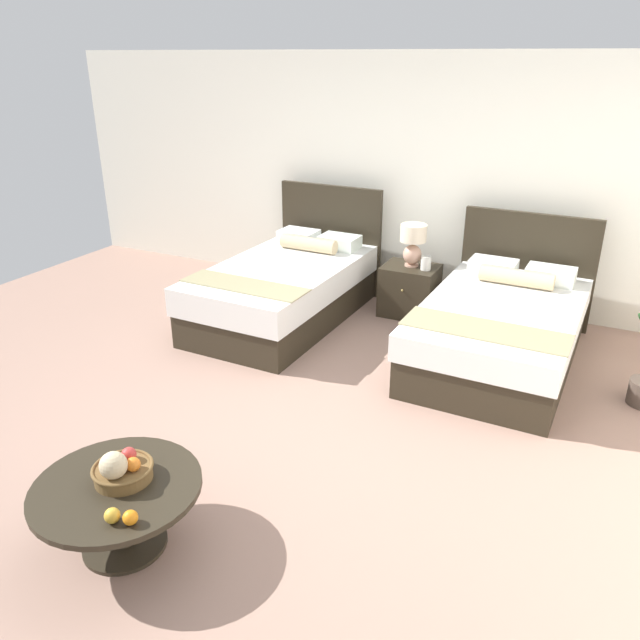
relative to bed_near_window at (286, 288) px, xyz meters
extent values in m
cube|color=#9A7768|center=(1.10, -1.75, -0.34)|extent=(9.40, 9.68, 0.02)
cube|color=white|center=(1.10, 1.29, 0.97)|extent=(9.40, 0.12, 2.61)
cube|color=#2B2419|center=(0.00, -0.08, -0.17)|extent=(1.21, 2.16, 0.33)
cube|color=white|center=(0.00, -0.08, 0.13)|extent=(1.25, 2.20, 0.27)
cube|color=#2B2419|center=(0.02, 1.02, 0.28)|extent=(1.24, 0.09, 1.22)
cube|color=white|center=(-0.24, 0.73, 0.34)|extent=(0.42, 0.31, 0.14)
cube|color=silver|center=(0.27, 0.72, 0.34)|extent=(0.42, 0.31, 0.14)
cylinder|color=#D2B88C|center=(0.01, 0.49, 0.34)|extent=(0.64, 0.16, 0.15)
cube|color=gray|center=(-0.02, -0.76, 0.27)|extent=(1.23, 0.40, 0.01)
cube|color=#2B2419|center=(2.20, -0.08, -0.16)|extent=(1.28, 2.11, 0.34)
cube|color=white|center=(2.20, -0.08, 0.12)|extent=(1.32, 2.15, 0.23)
cube|color=#2B2419|center=(2.22, 0.99, 0.24)|extent=(1.32, 0.09, 1.14)
cube|color=white|center=(1.95, 0.71, 0.30)|extent=(0.45, 0.31, 0.14)
cube|color=white|center=(2.49, 0.70, 0.30)|extent=(0.45, 0.31, 0.14)
cylinder|color=#D2B88C|center=(2.21, 0.46, 0.31)|extent=(0.68, 0.17, 0.15)
cube|color=gray|center=(2.19, -0.71, 0.24)|extent=(1.30, 0.45, 0.01)
cube|color=#2B2419|center=(1.12, 0.67, -0.07)|extent=(0.56, 0.46, 0.53)
sphere|color=tan|center=(1.12, 0.42, 0.01)|extent=(0.02, 0.02, 0.02)
cylinder|color=tan|center=(1.12, 0.69, 0.21)|extent=(0.15, 0.15, 0.02)
ellipsoid|color=tan|center=(1.12, 0.69, 0.32)|extent=(0.19, 0.19, 0.20)
cylinder|color=#99844C|center=(1.12, 0.69, 0.45)|extent=(0.02, 0.02, 0.04)
cylinder|color=beige|center=(1.12, 0.69, 0.55)|extent=(0.27, 0.27, 0.17)
cylinder|color=silver|center=(1.29, 0.63, 0.27)|extent=(0.10, 0.10, 0.13)
torus|color=silver|center=(1.29, 0.63, 0.34)|extent=(0.10, 0.10, 0.01)
cylinder|color=#2B2419|center=(0.79, -3.31, -0.32)|extent=(0.47, 0.47, 0.02)
cylinder|color=#2B2419|center=(0.79, -3.31, -0.14)|extent=(0.12, 0.12, 0.39)
cylinder|color=#2B2419|center=(0.79, -3.31, 0.07)|extent=(0.92, 0.92, 0.04)
cylinder|color=brown|center=(0.79, -3.25, 0.13)|extent=(0.31, 0.31, 0.08)
torus|color=brown|center=(0.79, -3.25, 0.16)|extent=(0.33, 0.33, 0.02)
sphere|color=#B43431|center=(0.78, -3.18, 0.20)|extent=(0.08, 0.08, 0.08)
sphere|color=#BA3126|center=(0.72, -3.26, 0.20)|extent=(0.08, 0.08, 0.08)
sphere|color=#C6B38C|center=(0.80, -3.32, 0.23)|extent=(0.15, 0.15, 0.15)
sphere|color=orange|center=(0.86, -3.24, 0.20)|extent=(0.08, 0.08, 0.08)
sphere|color=gold|center=(0.98, -3.54, 0.13)|extent=(0.08, 0.08, 0.08)
sphere|color=orange|center=(1.07, -3.51, 0.13)|extent=(0.08, 0.08, 0.08)
camera|label=1|loc=(2.99, -5.27, 2.23)|focal=34.83mm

